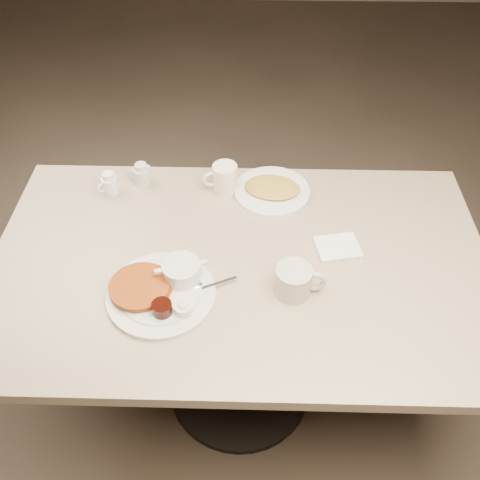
{
  "coord_description": "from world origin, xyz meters",
  "views": [
    {
      "loc": [
        0.03,
        -1.03,
        1.89
      ],
      "look_at": [
        0.0,
        0.02,
        0.82
      ],
      "focal_mm": 38.45,
      "sensor_mm": 36.0,
      "label": 1
    }
  ],
  "objects_px": {
    "coffee_mug_near": "(295,281)",
    "creamer_right": "(142,175)",
    "main_plate": "(162,288)",
    "hash_plate": "(272,190)",
    "coffee_mug_far": "(224,178)",
    "diner_table": "(240,296)",
    "creamer_left": "(109,184)"
  },
  "relations": [
    {
      "from": "coffee_mug_far",
      "to": "creamer_left",
      "type": "bearing_deg",
      "value": -176.44
    },
    {
      "from": "diner_table",
      "to": "creamer_left",
      "type": "xyz_separation_m",
      "value": [
        -0.45,
        0.31,
        0.21
      ]
    },
    {
      "from": "creamer_left",
      "to": "coffee_mug_far",
      "type": "bearing_deg",
      "value": 3.56
    },
    {
      "from": "main_plate",
      "to": "creamer_right",
      "type": "height_order",
      "value": "creamer_right"
    },
    {
      "from": "diner_table",
      "to": "coffee_mug_far",
      "type": "bearing_deg",
      "value": 100.56
    },
    {
      "from": "creamer_left",
      "to": "diner_table",
      "type": "bearing_deg",
      "value": -34.28
    },
    {
      "from": "diner_table",
      "to": "coffee_mug_near",
      "type": "distance_m",
      "value": 0.29
    },
    {
      "from": "coffee_mug_near",
      "to": "creamer_left",
      "type": "distance_m",
      "value": 0.73
    },
    {
      "from": "coffee_mug_far",
      "to": "hash_plate",
      "type": "height_order",
      "value": "coffee_mug_far"
    },
    {
      "from": "diner_table",
      "to": "creamer_left",
      "type": "bearing_deg",
      "value": 145.72
    },
    {
      "from": "creamer_right",
      "to": "coffee_mug_far",
      "type": "bearing_deg",
      "value": -5.89
    },
    {
      "from": "coffee_mug_near",
      "to": "coffee_mug_far",
      "type": "bearing_deg",
      "value": 116.26
    },
    {
      "from": "coffee_mug_near",
      "to": "creamer_right",
      "type": "height_order",
      "value": "coffee_mug_near"
    },
    {
      "from": "creamer_right",
      "to": "hash_plate",
      "type": "height_order",
      "value": "creamer_right"
    },
    {
      "from": "creamer_left",
      "to": "creamer_right",
      "type": "xyz_separation_m",
      "value": [
        0.1,
        0.05,
        -0.0
      ]
    },
    {
      "from": "main_plate",
      "to": "hash_plate",
      "type": "relative_size",
      "value": 1.36
    },
    {
      "from": "creamer_right",
      "to": "hash_plate",
      "type": "xyz_separation_m",
      "value": [
        0.45,
        -0.04,
        -0.02
      ]
    },
    {
      "from": "coffee_mug_near",
      "to": "creamer_left",
      "type": "relative_size",
      "value": 1.81
    },
    {
      "from": "creamer_right",
      "to": "hash_plate",
      "type": "distance_m",
      "value": 0.45
    },
    {
      "from": "main_plate",
      "to": "creamer_left",
      "type": "distance_m",
      "value": 0.49
    },
    {
      "from": "main_plate",
      "to": "hash_plate",
      "type": "distance_m",
      "value": 0.54
    },
    {
      "from": "coffee_mug_near",
      "to": "creamer_left",
      "type": "bearing_deg",
      "value": 145.44
    },
    {
      "from": "coffee_mug_far",
      "to": "coffee_mug_near",
      "type": "bearing_deg",
      "value": -63.74
    },
    {
      "from": "diner_table",
      "to": "coffee_mug_far",
      "type": "relative_size",
      "value": 12.0
    },
    {
      "from": "creamer_left",
      "to": "main_plate",
      "type": "bearing_deg",
      "value": -61.47
    },
    {
      "from": "diner_table",
      "to": "creamer_right",
      "type": "distance_m",
      "value": 0.54
    },
    {
      "from": "coffee_mug_near",
      "to": "hash_plate",
      "type": "bearing_deg",
      "value": 97.19
    },
    {
      "from": "diner_table",
      "to": "creamer_right",
      "type": "bearing_deg",
      "value": 134.03
    },
    {
      "from": "coffee_mug_near",
      "to": "creamer_right",
      "type": "bearing_deg",
      "value": 136.95
    },
    {
      "from": "coffee_mug_near",
      "to": "coffee_mug_far",
      "type": "xyz_separation_m",
      "value": [
        -0.22,
        0.44,
        0.0
      ]
    },
    {
      "from": "coffee_mug_far",
      "to": "creamer_right",
      "type": "xyz_separation_m",
      "value": [
        -0.29,
        0.03,
        -0.01
      ]
    },
    {
      "from": "main_plate",
      "to": "creamer_right",
      "type": "distance_m",
      "value": 0.5
    }
  ]
}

